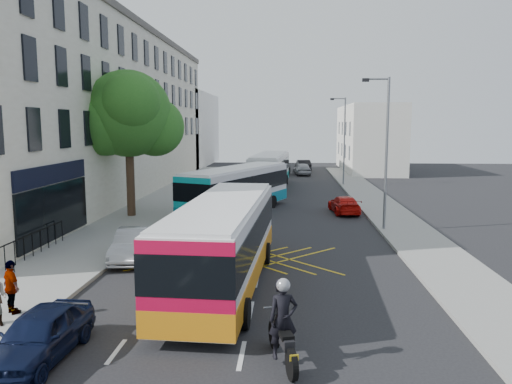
% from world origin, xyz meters
% --- Properties ---
extents(ground, '(120.00, 120.00, 0.00)m').
position_xyz_m(ground, '(0.00, 0.00, 0.00)').
color(ground, black).
rests_on(ground, ground).
extents(pavement_left, '(5.00, 70.00, 0.15)m').
position_xyz_m(pavement_left, '(-8.50, 15.00, 0.07)').
color(pavement_left, gray).
rests_on(pavement_left, ground).
extents(pavement_right, '(3.00, 70.00, 0.15)m').
position_xyz_m(pavement_right, '(7.50, 15.00, 0.07)').
color(pavement_right, gray).
rests_on(pavement_right, ground).
extents(terrace_main, '(8.30, 45.00, 13.50)m').
position_xyz_m(terrace_main, '(-14.00, 24.49, 6.76)').
color(terrace_main, beige).
rests_on(terrace_main, ground).
extents(terrace_far, '(8.00, 20.00, 10.00)m').
position_xyz_m(terrace_far, '(-14.00, 55.00, 5.00)').
color(terrace_far, silver).
rests_on(terrace_far, ground).
extents(building_right, '(6.00, 18.00, 8.00)m').
position_xyz_m(building_right, '(11.00, 48.00, 4.00)').
color(building_right, silver).
rests_on(building_right, ground).
extents(street_tree, '(6.30, 5.70, 8.80)m').
position_xyz_m(street_tree, '(-8.51, 14.97, 6.29)').
color(street_tree, '#382619').
rests_on(street_tree, pavement_left).
extents(lamp_near, '(1.45, 0.15, 8.00)m').
position_xyz_m(lamp_near, '(6.20, 12.00, 4.62)').
color(lamp_near, slate).
rests_on(lamp_near, pavement_right).
extents(lamp_far, '(1.45, 0.15, 8.00)m').
position_xyz_m(lamp_far, '(6.20, 32.00, 4.62)').
color(lamp_far, slate).
rests_on(lamp_far, pavement_right).
extents(railings, '(0.08, 5.60, 1.14)m').
position_xyz_m(railings, '(-9.70, 5.30, 0.72)').
color(railings, black).
rests_on(railings, pavement_left).
extents(bus_near, '(3.10, 11.04, 3.07)m').
position_xyz_m(bus_near, '(-1.13, 2.33, 1.62)').
color(bus_near, silver).
rests_on(bus_near, ground).
extents(bus_mid, '(6.38, 10.71, 2.98)m').
position_xyz_m(bus_mid, '(-2.16, 17.01, 1.57)').
color(bus_mid, silver).
rests_on(bus_mid, ground).
extents(bus_far, '(3.43, 11.16, 3.09)m').
position_xyz_m(bus_far, '(-0.51, 29.92, 1.63)').
color(bus_far, silver).
rests_on(bus_far, ground).
extents(motorbike, '(0.91, 2.34, 2.13)m').
position_xyz_m(motorbike, '(1.02, -3.34, 1.00)').
color(motorbike, black).
rests_on(motorbike, ground).
extents(parked_car_blue, '(1.64, 3.76, 1.26)m').
position_xyz_m(parked_car_blue, '(-4.90, -3.52, 0.63)').
color(parked_car_blue, black).
rests_on(parked_car_blue, ground).
extents(parked_car_silver, '(1.82, 4.13, 1.32)m').
position_xyz_m(parked_car_silver, '(-5.40, 5.54, 0.66)').
color(parked_car_silver, '#9C9EA3').
rests_on(parked_car_silver, ground).
extents(red_hatchback, '(1.96, 4.02, 1.13)m').
position_xyz_m(red_hatchback, '(4.77, 17.43, 0.56)').
color(red_hatchback, '#BC0D08').
rests_on(red_hatchback, ground).
extents(distant_car_grey, '(3.00, 5.45, 1.45)m').
position_xyz_m(distant_car_grey, '(-0.07, 41.09, 0.72)').
color(distant_car_grey, '#414549').
rests_on(distant_car_grey, ground).
extents(distant_car_silver, '(2.10, 4.30, 1.41)m').
position_xyz_m(distant_car_silver, '(2.73, 41.80, 0.71)').
color(distant_car_silver, '#9EA0A5').
rests_on(distant_car_silver, ground).
extents(distant_car_dark, '(1.97, 4.43, 1.41)m').
position_xyz_m(distant_car_dark, '(2.94, 46.41, 0.71)').
color(distant_car_dark, black).
rests_on(distant_car_dark, ground).
extents(pedestrian_far, '(0.98, 0.91, 1.62)m').
position_xyz_m(pedestrian_far, '(-7.00, -1.03, 0.96)').
color(pedestrian_far, gray).
rests_on(pedestrian_far, pavement_left).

